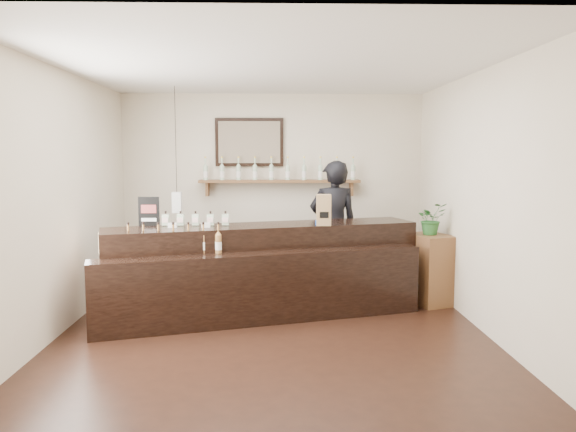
# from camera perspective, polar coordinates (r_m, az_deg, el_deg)

# --- Properties ---
(ground) EXTENTS (5.00, 5.00, 0.00)m
(ground) POSITION_cam_1_polar(r_m,az_deg,el_deg) (6.30, -1.52, -11.24)
(ground) COLOR black
(ground) RESTS_ON ground
(room_shell) EXTENTS (5.00, 5.00, 5.00)m
(room_shell) POSITION_cam_1_polar(r_m,az_deg,el_deg) (6.01, -1.57, 4.45)
(room_shell) COLOR beige
(room_shell) RESTS_ON ground
(back_wall_decor) EXTENTS (2.66, 0.96, 1.69)m
(back_wall_decor) POSITION_cam_1_polar(r_m,az_deg,el_deg) (8.38, -2.65, 5.33)
(back_wall_decor) COLOR brown
(back_wall_decor) RESTS_ON ground
(counter) EXTENTS (3.80, 2.01, 1.23)m
(counter) POSITION_cam_1_polar(r_m,az_deg,el_deg) (6.72, -2.54, -5.78)
(counter) COLOR black
(counter) RESTS_ON ground
(promo_sign) EXTENTS (0.25, 0.02, 0.34)m
(promo_sign) POSITION_cam_1_polar(r_m,az_deg,el_deg) (6.84, -13.95, 0.46)
(promo_sign) COLOR black
(promo_sign) RESTS_ON counter
(paper_bag) EXTENTS (0.17, 0.13, 0.37)m
(paper_bag) POSITION_cam_1_polar(r_m,az_deg,el_deg) (6.68, 3.65, 0.62)
(paper_bag) COLOR olive
(paper_bag) RESTS_ON counter
(tape_dispenser) EXTENTS (0.13, 0.05, 0.11)m
(tape_dispenser) POSITION_cam_1_polar(r_m,az_deg,el_deg) (6.74, 3.30, -0.58)
(tape_dispenser) COLOR #1946B5
(tape_dispenser) RESTS_ON counter
(side_cabinet) EXTENTS (0.62, 0.72, 0.88)m
(side_cabinet) POSITION_cam_1_polar(r_m,az_deg,el_deg) (7.41, 14.20, -5.24)
(side_cabinet) COLOR brown
(side_cabinet) RESTS_ON ground
(potted_plant) EXTENTS (0.45, 0.42, 0.40)m
(potted_plant) POSITION_cam_1_polar(r_m,az_deg,el_deg) (7.31, 14.33, -0.28)
(potted_plant) COLOR #255D26
(potted_plant) RESTS_ON side_cabinet
(shopkeeper) EXTENTS (0.82, 0.61, 2.05)m
(shopkeeper) POSITION_cam_1_polar(r_m,az_deg,el_deg) (7.65, 4.65, -0.28)
(shopkeeper) COLOR black
(shopkeeper) RESTS_ON ground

